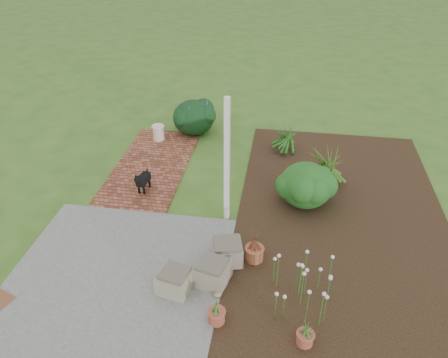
# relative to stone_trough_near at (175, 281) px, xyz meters

# --- Properties ---
(ground) EXTENTS (80.00, 80.00, 0.00)m
(ground) POSITION_rel_stone_trough_near_xyz_m (0.22, 1.86, -0.20)
(ground) COLOR #385F1E
(ground) RESTS_ON ground
(concrete_patio) EXTENTS (3.50, 3.50, 0.04)m
(concrete_patio) POSITION_rel_stone_trough_near_xyz_m (-1.03, 0.11, -0.18)
(concrete_patio) COLOR #60605E
(concrete_patio) RESTS_ON ground
(brick_path) EXTENTS (1.60, 3.50, 0.04)m
(brick_path) POSITION_rel_stone_trough_near_xyz_m (-1.48, 3.61, -0.18)
(brick_path) COLOR brown
(brick_path) RESTS_ON ground
(garden_bed) EXTENTS (4.00, 7.00, 0.03)m
(garden_bed) POSITION_rel_stone_trough_near_xyz_m (2.72, 2.36, -0.19)
(garden_bed) COLOR black
(garden_bed) RESTS_ON ground
(veranda_post) EXTENTS (0.10, 0.10, 2.50)m
(veranda_post) POSITION_rel_stone_trough_near_xyz_m (0.52, 1.96, 1.05)
(veranda_post) COLOR white
(veranda_post) RESTS_ON ground
(stone_trough_near) EXTENTS (0.58, 0.58, 0.32)m
(stone_trough_near) POSITION_rel_stone_trough_near_xyz_m (0.00, 0.00, 0.00)
(stone_trough_near) COLOR #797459
(stone_trough_near) RESTS_ON concrete_patio
(stone_trough_mid) EXTENTS (0.61, 0.61, 0.34)m
(stone_trough_mid) POSITION_rel_stone_trough_near_xyz_m (0.70, 0.77, 0.01)
(stone_trough_mid) COLOR gray
(stone_trough_mid) RESTS_ON concrete_patio
(stone_trough_far) EXTENTS (0.61, 0.61, 0.34)m
(stone_trough_far) POSITION_rel_stone_trough_near_xyz_m (0.54, 0.26, 0.01)
(stone_trough_far) COLOR #7B6F5B
(stone_trough_far) RESTS_ON concrete_patio
(black_dog) EXTENTS (0.22, 0.56, 0.48)m
(black_dog) POSITION_rel_stone_trough_near_xyz_m (-1.33, 2.53, 0.13)
(black_dog) COLOR black
(black_dog) RESTS_ON brick_path
(cream_ceramic_urn) EXTENTS (0.34, 0.34, 0.37)m
(cream_ceramic_urn) POSITION_rel_stone_trough_near_xyz_m (-1.66, 4.84, 0.02)
(cream_ceramic_urn) COLOR beige
(cream_ceramic_urn) RESTS_ON brick_path
(evergreen_shrub) EXTENTS (1.22, 1.22, 0.90)m
(evergreen_shrub) POSITION_rel_stone_trough_near_xyz_m (2.00, 2.66, 0.28)
(evergreen_shrub) COLOR #0F400C
(evergreen_shrub) RESTS_ON garden_bed
(agapanthus_clump_back) EXTENTS (1.15, 1.15, 1.03)m
(agapanthus_clump_back) POSITION_rel_stone_trough_near_xyz_m (2.41, 3.40, 0.34)
(agapanthus_clump_back) COLOR #1D3C12
(agapanthus_clump_back) RESTS_ON garden_bed
(agapanthus_clump_front) EXTENTS (1.01, 1.01, 0.80)m
(agapanthus_clump_front) POSITION_rel_stone_trough_near_xyz_m (1.52, 4.77, 0.23)
(agapanthus_clump_front) COLOR #134410
(agapanthus_clump_front) RESTS_ON garden_bed
(pink_flower_patch) EXTENTS (1.15, 1.15, 0.69)m
(pink_flower_patch) POSITION_rel_stone_trough_near_xyz_m (1.91, 0.07, 0.17)
(pink_flower_patch) COLOR #113D0F
(pink_flower_patch) RESTS_ON garden_bed
(terracotta_pot_bronze) EXTENTS (0.38, 0.38, 0.25)m
(terracotta_pot_bronze) POSITION_rel_stone_trough_near_xyz_m (1.16, 0.87, -0.05)
(terracotta_pot_bronze) COLOR #9E5435
(terracotta_pot_bronze) RESTS_ON garden_bed
(terracotta_pot_small_left) EXTENTS (0.28, 0.28, 0.19)m
(terracotta_pot_small_left) POSITION_rel_stone_trough_near_xyz_m (2.01, -0.69, -0.07)
(terracotta_pot_small_left) COLOR #A34B37
(terracotta_pot_small_left) RESTS_ON garden_bed
(terracotta_pot_small_right) EXTENTS (0.25, 0.25, 0.21)m
(terracotta_pot_small_right) POSITION_rel_stone_trough_near_xyz_m (0.74, -0.51, -0.07)
(terracotta_pot_small_right) COLOR #9D4A35
(terracotta_pot_small_right) RESTS_ON garden_bed
(purple_flowering_bush) EXTENTS (1.35, 1.35, 0.91)m
(purple_flowering_bush) POSITION_rel_stone_trough_near_xyz_m (-0.87, 5.43, 0.25)
(purple_flowering_bush) COLOR black
(purple_flowering_bush) RESTS_ON ground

